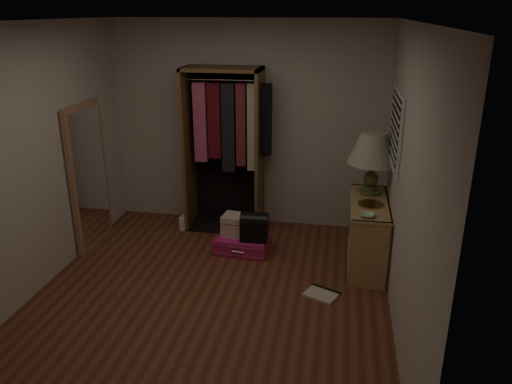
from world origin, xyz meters
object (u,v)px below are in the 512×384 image
console_bookshelf (367,231)px  table_lamp (373,150)px  train_case (239,225)px  black_bag (255,226)px  white_jug (183,223)px  floor_mirror (89,176)px  open_wardrobe (228,136)px  pink_suitcase (243,244)px

console_bookshelf → table_lamp: bearing=88.7°
train_case → table_lamp: (1.47, 0.16, 0.94)m
console_bookshelf → black_bag: size_ratio=3.30×
console_bookshelf → white_jug: size_ratio=5.54×
floor_mirror → train_case: size_ratio=4.29×
open_wardrobe → pink_suitcase: size_ratio=3.14×
console_bookshelf → table_lamp: table_lamp is taller
floor_mirror → console_bookshelf: bearing=0.7°
train_case → pink_suitcase: bearing=-20.3°
train_case → black_bag: black_bag is taller
train_case → white_jug: 0.96m
console_bookshelf → floor_mirror: size_ratio=0.66×
open_wardrobe → white_jug: size_ratio=10.14×
floor_mirror → black_bag: size_ratio=5.01×
black_bag → white_jug: size_ratio=1.68×
pink_suitcase → white_jug: size_ratio=3.23×
table_lamp → console_bookshelf: bearing=-91.3°
console_bookshelf → pink_suitcase: bearing=178.7°
table_lamp → white_jug: (-2.30, 0.28, -1.17)m
console_bookshelf → black_bag: console_bookshelf is taller
pink_suitcase → white_jug: bearing=156.3°
console_bookshelf → white_jug: 2.37m
black_bag → white_jug: 1.20m
pink_suitcase → table_lamp: 1.84m
black_bag → white_jug: black_bag is taller
black_bag → table_lamp: 1.57m
train_case → table_lamp: size_ratio=0.57×
white_jug → floor_mirror: bearing=-150.2°
table_lamp → floor_mirror: bearing=-175.4°
console_bookshelf → train_case: bearing=177.6°
pink_suitcase → table_lamp: bearing=11.9°
train_case → console_bookshelf: bearing=4.3°
pink_suitcase → black_bag: size_ratio=1.93×
console_bookshelf → train_case: 1.47m
console_bookshelf → table_lamp: (0.01, 0.22, 0.86)m
open_wardrobe → floor_mirror: size_ratio=1.21×
open_wardrobe → table_lamp: 1.81m
white_jug → open_wardrobe: bearing=22.0°
train_case → white_jug: bearing=158.8°
floor_mirror → open_wardrobe: bearing=27.0°
table_lamp → white_jug: 2.60m
table_lamp → white_jug: table_lamp is taller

